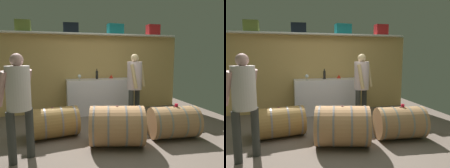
{
  "view_description": "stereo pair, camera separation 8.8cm",
  "coord_description": "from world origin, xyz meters",
  "views": [
    {
      "loc": [
        -1.02,
        -3.3,
        1.48
      ],
      "look_at": [
        -0.03,
        0.26,
        0.98
      ],
      "focal_mm": 33.55,
      "sensor_mm": 36.0,
      "label": 1
    },
    {
      "loc": [
        -0.93,
        -3.33,
        1.48
      ],
      "look_at": [
        -0.03,
        0.26,
        0.98
      ],
      "focal_mm": 33.55,
      "sensor_mm": 36.0,
      "label": 2
    }
  ],
  "objects": [
    {
      "name": "ground_plane",
      "position": [
        0.0,
        0.57,
        -0.01
      ],
      "size": [
        6.06,
        7.73,
        0.02
      ],
      "primitive_type": "cube",
      "color": "#6C5D52"
    },
    {
      "name": "back_wall_panel",
      "position": [
        0.0,
        2.27,
        1.01
      ],
      "size": [
        4.86,
        0.1,
        2.01
      ],
      "primitive_type": "cube",
      "color": "tan",
      "rests_on": "ground"
    },
    {
      "name": "high_shelf_board",
      "position": [
        0.0,
        2.12,
        2.03
      ],
      "size": [
        4.47,
        0.4,
        0.03
      ],
      "primitive_type": "cube",
      "color": "white",
      "rests_on": "back_wall_panel"
    },
    {
      "name": "toolcase_olive",
      "position": [
        -1.68,
        2.12,
        2.18
      ],
      "size": [
        0.34,
        0.22,
        0.27
      ],
      "primitive_type": "cube",
      "rotation": [
        0.0,
        0.0,
        -0.02
      ],
      "color": "olive",
      "rests_on": "high_shelf_board"
    },
    {
      "name": "toolcase_black",
      "position": [
        -0.57,
        2.12,
        2.17
      ],
      "size": [
        0.38,
        0.23,
        0.25
      ],
      "primitive_type": "cube",
      "rotation": [
        0.0,
        0.0,
        -0.05
      ],
      "color": "black",
      "rests_on": "high_shelf_board"
    },
    {
      "name": "toolcase_teal",
      "position": [
        0.58,
        2.12,
        2.18
      ],
      "size": [
        0.42,
        0.26,
        0.27
      ],
      "primitive_type": "cube",
      "rotation": [
        0.0,
        0.0,
        0.08
      ],
      "color": "teal",
      "rests_on": "high_shelf_board"
    },
    {
      "name": "toolcase_red",
      "position": [
        1.67,
        2.12,
        2.19
      ],
      "size": [
        0.34,
        0.25,
        0.29
      ],
      "primitive_type": "cube",
      "rotation": [
        0.0,
        0.0,
        -0.02
      ],
      "color": "red",
      "rests_on": "high_shelf_board"
    },
    {
      "name": "work_cabinet",
      "position": [
        0.1,
        1.95,
        0.44
      ],
      "size": [
        1.65,
        0.52,
        0.89
      ],
      "primitive_type": "cube",
      "color": "silver",
      "rests_on": "ground"
    },
    {
      "name": "wine_bottle_dark",
      "position": [
        0.05,
        2.0,
        1.01
      ],
      "size": [
        0.07,
        0.07,
        0.26
      ],
      "color": "black",
      "rests_on": "work_cabinet"
    },
    {
      "name": "wine_glass",
      "position": [
        -0.43,
        1.77,
        0.99
      ],
      "size": [
        0.09,
        0.09,
        0.15
      ],
      "color": "white",
      "rests_on": "work_cabinet"
    },
    {
      "name": "red_funnel",
      "position": [
        0.46,
        2.09,
        0.94
      ],
      "size": [
        0.11,
        0.11,
        0.1
      ],
      "primitive_type": "cone",
      "color": "red",
      "rests_on": "work_cabinet"
    },
    {
      "name": "wine_barrel_near",
      "position": [
        1.04,
        -0.07,
        0.29
      ],
      "size": [
        0.9,
        0.65,
        0.59
      ],
      "rotation": [
        0.0,
        0.0,
        -0.1
      ],
      "color": "#A0744A",
      "rests_on": "ground"
    },
    {
      "name": "wine_barrel_far",
      "position": [
        -1.07,
        0.52,
        0.28
      ],
      "size": [
        0.97,
        0.66,
        0.56
      ],
      "rotation": [
        0.0,
        0.0,
        0.13
      ],
      "color": "#A0763D",
      "rests_on": "ground"
    },
    {
      "name": "wine_barrel_flank",
      "position": [
        -0.05,
        -0.12,
        0.34
      ],
      "size": [
        1.02,
        0.86,
        0.68
      ],
      "rotation": [
        0.0,
        0.0,
        -0.26
      ],
      "color": "#B17D4F",
      "rests_on": "ground"
    },
    {
      "name": "tasting_cup",
      "position": [
        1.08,
        -0.07,
        0.6
      ],
      "size": [
        0.06,
        0.06,
        0.05
      ],
      "primitive_type": "cylinder",
      "color": "red",
      "rests_on": "wine_barrel_near"
    },
    {
      "name": "winemaker_pouring",
      "position": [
        -1.5,
        -0.23,
        0.93
      ],
      "size": [
        0.51,
        0.46,
        1.52
      ],
      "rotation": [
        0.0,
        0.0,
        0.64
      ],
      "color": "#333532",
      "rests_on": "ground"
    },
    {
      "name": "visitor_tasting",
      "position": [
        0.7,
        1.01,
        0.94
      ],
      "size": [
        0.46,
        0.45,
        1.52
      ],
      "rotation": [
        0.0,
        0.0,
        -2.46
      ],
      "color": "#303433",
      "rests_on": "ground"
    }
  ]
}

